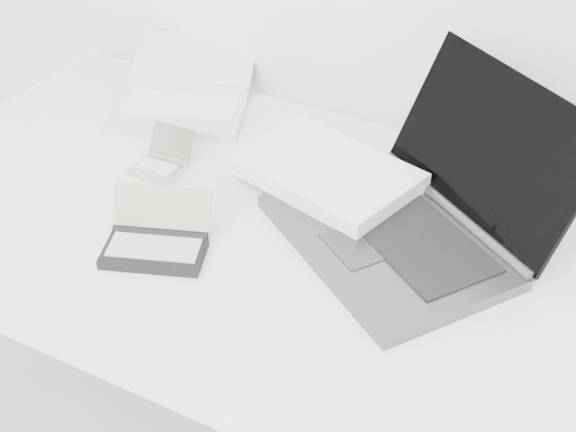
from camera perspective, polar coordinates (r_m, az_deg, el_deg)
The scene contains 5 objects.
desk at distance 1.38m, azimuth 1.88°, elevation -3.02°, with size 1.60×0.80×0.73m.
laptop_large at distance 1.38m, azimuth 6.78°, elevation 1.31°, with size 0.64×0.55×0.25m.
netbook_open_white at distance 1.74m, azimuth -7.41°, elevation 8.44°, with size 0.38×0.42×0.08m.
pda_silver at distance 1.53m, azimuth -8.95°, elevation 3.83°, with size 0.09×0.11×0.07m.
palmtop_charcoal at distance 1.33m, azimuth -9.35°, elevation -1.80°, with size 0.20×0.18×0.08m.
Camera 1 is at (0.46, 0.59, 1.56)m, focal length 50.00 mm.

